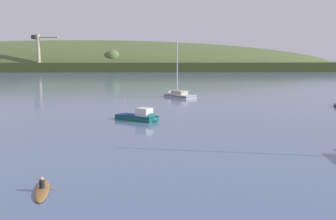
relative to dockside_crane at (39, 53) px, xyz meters
name	(u,v)px	position (x,y,z in m)	size (l,w,h in m)	color
far_shoreline_hill	(87,69)	(25.46, 40.71, -11.14)	(495.41, 152.45, 43.02)	#35401E
dockside_crane	(39,53)	(0.00, 0.00, 0.00)	(16.75, 6.73, 22.93)	#4C4C51
sailboat_far_left	(177,96)	(61.43, -168.74, -11.23)	(6.58, 8.49, 13.75)	#ADB2BC
fishing_boat_moored	(141,118)	(52.23, -198.55, -11.16)	(5.99, 5.50, 3.66)	#0F564C
canoe_with_paddler	(42,190)	(44.81, -224.63, -11.38)	(1.63, 4.21, 1.02)	brown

